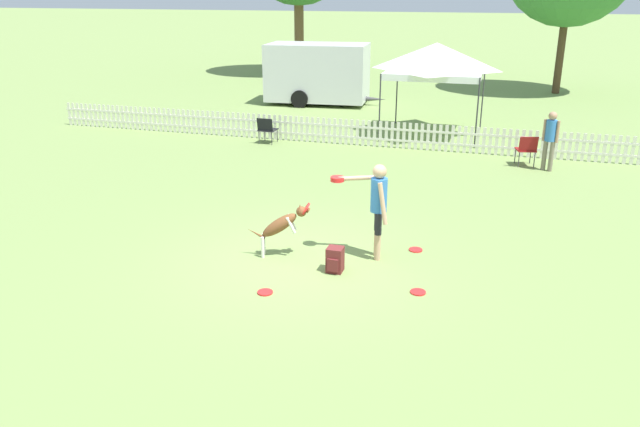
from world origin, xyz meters
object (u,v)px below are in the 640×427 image
(leaping_dog, at_px, (282,224))
(spectator_standing, at_px, (550,136))
(folding_chair_blue_left, at_px, (527,148))
(frisbee_midfield, at_px, (418,292))
(frisbee_near_dog, at_px, (265,292))
(frisbee_near_handler, at_px, (416,250))
(canopy_tent_main, at_px, (436,60))
(handler_person, at_px, (376,200))
(backpack_on_grass, at_px, (335,260))
(folding_chair_center, at_px, (267,128))
(equipment_trailer, at_px, (318,72))

(leaping_dog, relative_size, spectator_standing, 0.73)
(folding_chair_blue_left, bearing_deg, frisbee_midfield, 64.83)
(leaping_dog, distance_m, frisbee_midfield, 2.66)
(folding_chair_blue_left, bearing_deg, frisbee_near_dog, 52.33)
(frisbee_near_handler, relative_size, folding_chair_blue_left, 0.29)
(frisbee_midfield, bearing_deg, canopy_tent_main, 96.29)
(handler_person, height_order, canopy_tent_main, canopy_tent_main)
(frisbee_near_handler, distance_m, backpack_on_grass, 1.73)
(frisbee_midfield, bearing_deg, leaping_dog, 163.81)
(leaping_dog, xyz_separation_m, canopy_tent_main, (1.26, 10.50, 1.76))
(leaping_dog, relative_size, frisbee_midfield, 4.63)
(frisbee_near_handler, bearing_deg, leaping_dog, -157.25)
(frisbee_near_handler, relative_size, frisbee_midfield, 1.00)
(folding_chair_center, height_order, equipment_trailer, equipment_trailer)
(frisbee_midfield, xyz_separation_m, backpack_on_grass, (-1.44, 0.37, 0.20))
(handler_person, xyz_separation_m, canopy_tent_main, (-0.30, 10.08, 1.30))
(backpack_on_grass, distance_m, spectator_standing, 8.33)
(frisbee_near_dog, height_order, backpack_on_grass, backpack_on_grass)
(leaping_dog, relative_size, equipment_trailer, 0.23)
(frisbee_near_dog, height_order, equipment_trailer, equipment_trailer)
(frisbee_near_handler, relative_size, equipment_trailer, 0.05)
(leaping_dog, relative_size, frisbee_near_handler, 4.63)
(leaping_dog, bearing_deg, frisbee_midfield, 59.14)
(spectator_standing, bearing_deg, folding_chair_blue_left, -2.69)
(canopy_tent_main, bearing_deg, leaping_dog, -96.83)
(leaping_dog, bearing_deg, folding_chair_center, -171.32)
(canopy_tent_main, distance_m, spectator_standing, 4.98)
(canopy_tent_main, relative_size, equipment_trailer, 0.60)
(backpack_on_grass, bearing_deg, folding_chair_center, 118.44)
(canopy_tent_main, relative_size, spectator_standing, 1.91)
(equipment_trailer, bearing_deg, canopy_tent_main, -45.73)
(folding_chair_center, bearing_deg, handler_person, 126.38)
(leaping_dog, bearing_deg, equipment_trailer, -179.82)
(frisbee_near_handler, bearing_deg, folding_chair_center, 129.00)
(backpack_on_grass, bearing_deg, canopy_tent_main, 88.90)
(leaping_dog, relative_size, canopy_tent_main, 0.38)
(handler_person, bearing_deg, canopy_tent_main, -12.98)
(frisbee_near_handler, distance_m, canopy_tent_main, 9.90)
(frisbee_near_handler, bearing_deg, folding_chair_blue_left, 73.59)
(frisbee_near_dog, relative_size, frisbee_midfield, 1.00)
(folding_chair_blue_left, xyz_separation_m, folding_chair_center, (-7.49, 0.40, -0.02))
(leaping_dog, bearing_deg, folding_chair_blue_left, 136.28)
(frisbee_near_handler, relative_size, folding_chair_center, 0.30)
(canopy_tent_main, bearing_deg, handler_person, -88.32)
(handler_person, height_order, frisbee_midfield, handler_person)
(backpack_on_grass, relative_size, folding_chair_center, 0.54)
(frisbee_near_dog, bearing_deg, folding_chair_blue_left, 66.22)
(handler_person, height_order, leaping_dog, handler_person)
(backpack_on_grass, xyz_separation_m, canopy_tent_main, (0.21, 10.85, 2.15))
(handler_person, xyz_separation_m, frisbee_near_handler, (0.65, 0.51, -1.05))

